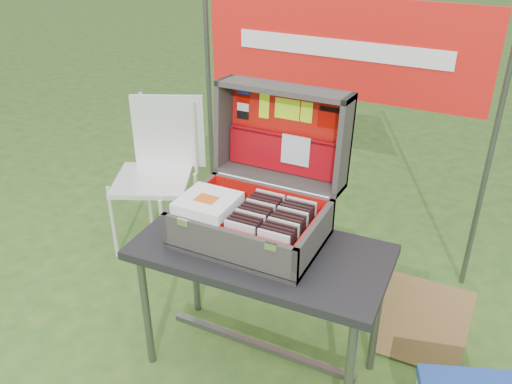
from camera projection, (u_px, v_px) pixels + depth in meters
The scene contains 90 objects.
ground at pixel (252, 359), 2.69m from camera, with size 80.00×80.00×0.00m, color #2D5A20.
table at pixel (260, 310), 2.50m from camera, with size 1.10×0.55×0.69m, color black, non-canonical shape.
table_top at pixel (261, 252), 2.34m from camera, with size 1.10×0.55×0.04m, color black.
table_leg_fl at pixel (146, 310), 2.53m from camera, with size 0.04×0.04×0.65m, color #59595B.
table_leg_fr at pixel (348, 383), 2.15m from camera, with size 0.04×0.04×0.65m, color #59595B.
table_leg_bl at pixel (195, 261), 2.87m from camera, with size 0.04×0.04×0.65m, color #59595B.
table_leg_br at pixel (377, 317), 2.49m from camera, with size 0.04×0.04×0.65m, color #59595B.
table_brace at pixel (260, 346), 2.61m from camera, with size 0.95×0.03×0.03m, color #59595B.
suitcase at pixel (256, 173), 2.30m from camera, with size 0.62×0.60×0.60m, color #56534E, non-canonical shape.
suitcase_base_bottom at pixel (250, 237), 2.39m from camera, with size 0.62×0.44×0.02m, color #56534E.
suitcase_base_wall_front at pixel (227, 248), 2.19m from camera, with size 0.62×0.02×0.17m, color #56534E.
suitcase_base_wall_back at pixel (270, 202), 2.52m from camera, with size 0.62×0.02×0.17m, color #56534E.
suitcase_base_wall_left at pixel (192, 208), 2.47m from camera, with size 0.02×0.44×0.17m, color #56534E.
suitcase_base_wall_right at pixel (314, 240), 2.24m from camera, with size 0.02×0.44×0.17m, color #56534E.
suitcase_liner_floor at pixel (250, 234), 2.38m from camera, with size 0.57×0.39×0.01m, color red.
suitcase_latch_left at pixel (183, 222), 2.23m from camera, with size 0.05×0.01×0.03m, color silver.
suitcase_latch_right at pixel (271, 247), 2.07m from camera, with size 0.05×0.01×0.03m, color silver.
suitcase_hinge at pixel (272, 185), 2.49m from camera, with size 0.02×0.02×0.56m, color silver.
suitcase_lid_back at pixel (288, 130), 2.53m from camera, with size 0.62×0.44×0.02m, color #56534E.
suitcase_lid_rim_far at pixel (284, 89), 2.38m from camera, with size 0.62×0.02×0.17m, color #56534E.
suitcase_lid_rim_near at pixel (279, 177), 2.56m from camera, with size 0.62×0.02×0.17m, color #56534E.
suitcase_lid_rim_left at pixel (225, 124), 2.58m from camera, with size 0.02×0.44×0.17m, color #56534E.
suitcase_lid_rim_right at pixel (344, 146), 2.35m from camera, with size 0.02×0.44×0.17m, color #56534E.
suitcase_lid_liner at pixel (286, 131), 2.52m from camera, with size 0.57×0.39×0.01m, color red.
suitcase_liner_wall_front at pixel (229, 243), 2.20m from camera, with size 0.57×0.01×0.14m, color red.
suitcase_liner_wall_back at pixel (269, 201), 2.50m from camera, with size 0.57×0.01×0.14m, color red.
suitcase_liner_wall_left at pixel (195, 206), 2.46m from camera, with size 0.01×0.39×0.14m, color red.
suitcase_liner_wall_right at pixel (311, 237), 2.24m from camera, with size 0.01×0.39×0.14m, color red.
suitcase_lid_pocket at pixel (284, 153), 2.54m from camera, with size 0.55×0.18×0.03m, color #9A070F.
suitcase_pocket_edge at pixel (284, 136), 2.50m from camera, with size 0.54×0.02×0.02m, color #9A070F.
suitcase_pocket_cd at pixel (296, 150), 2.49m from camera, with size 0.14×0.14×0.01m, color silver.
lid_sticker_cc_a at pixel (243, 90), 2.53m from camera, with size 0.06×0.04×0.00m, color #1933B2.
lid_sticker_cc_b at pixel (243, 99), 2.55m from camera, with size 0.06×0.04×0.00m, color #A10600.
lid_sticker_cc_c at pixel (243, 107), 2.56m from camera, with size 0.06×0.04×0.00m, color white.
lid_sticker_cc_d at pixel (243, 115), 2.58m from camera, with size 0.06×0.04×0.00m, color black.
lid_card_neon_tall at pixel (264, 105), 2.51m from camera, with size 0.05×0.12×0.00m, color #C5FE19.
lid_card_neon_main at pixel (287, 109), 2.47m from camera, with size 0.12×0.09×0.00m, color #C5FE19.
lid_card_neon_small at pixel (307, 112), 2.43m from camera, with size 0.06×0.09×0.00m, color #C5FE19.
lid_sticker_band at pixel (330, 116), 2.39m from camera, with size 0.11×0.11×0.00m, color #A10600.
lid_sticker_band_bar at pixel (331, 110), 2.37m from camera, with size 0.10×0.02×0.00m, color black.
cd_left_0 at pixel (240, 240), 2.19m from camera, with size 0.14×0.01×0.16m, color silver.
cd_left_1 at pixel (243, 237), 2.21m from camera, with size 0.14×0.01×0.16m, color black.
cd_left_2 at pixel (245, 234), 2.23m from camera, with size 0.14×0.01×0.16m, color black.
cd_left_3 at pixel (248, 231), 2.25m from camera, with size 0.14×0.01×0.16m, color black.
cd_left_4 at pixel (251, 229), 2.27m from camera, with size 0.14×0.01×0.16m, color silver.
cd_left_5 at pixel (253, 226), 2.29m from camera, with size 0.14×0.01×0.16m, color black.
cd_left_6 at pixel (256, 223), 2.31m from camera, with size 0.14×0.01×0.16m, color black.
cd_left_7 at pixel (258, 220), 2.33m from camera, with size 0.14×0.01×0.16m, color black.
cd_left_8 at pixel (261, 218), 2.35m from camera, with size 0.14×0.01×0.16m, color silver.
cd_left_9 at pixel (263, 215), 2.37m from camera, with size 0.14×0.01×0.16m, color black.
cd_left_10 at pixel (265, 213), 2.39m from camera, with size 0.14×0.01×0.16m, color black.
cd_left_11 at pixel (268, 210), 2.41m from camera, with size 0.14×0.01×0.16m, color black.
cd_left_12 at pixel (270, 208), 2.43m from camera, with size 0.14×0.01×0.16m, color silver.
cd_right_0 at pixel (273, 249), 2.14m from camera, with size 0.14×0.01×0.16m, color silver.
cd_right_1 at pixel (276, 246), 2.16m from camera, with size 0.14×0.01×0.16m, color black.
cd_right_2 at pixel (278, 243), 2.18m from camera, with size 0.14×0.01×0.16m, color black.
cd_right_3 at pixel (281, 240), 2.19m from camera, with size 0.14×0.01×0.16m, color black.
cd_right_4 at pixel (283, 237), 2.21m from camera, with size 0.14×0.01×0.16m, color silver.
cd_right_5 at pixel (286, 234), 2.23m from camera, with size 0.14×0.01×0.16m, color black.
cd_right_6 at pixel (288, 231), 2.25m from camera, with size 0.14×0.01×0.16m, color black.
cd_right_7 at pixel (290, 229), 2.27m from camera, with size 0.14×0.01×0.16m, color black.
cd_right_8 at pixel (292, 226), 2.29m from camera, with size 0.14×0.01×0.16m, color silver.
cd_right_9 at pixel (295, 223), 2.31m from camera, with size 0.14×0.01×0.16m, color black.
cd_right_10 at pixel (297, 220), 2.33m from camera, with size 0.14×0.01×0.16m, color black.
cd_right_11 at pixel (299, 218), 2.35m from camera, with size 0.14×0.01×0.16m, color black.
cd_right_12 at pixel (301, 215), 2.37m from camera, with size 0.14×0.01×0.16m, color silver.
songbook_0 at pixel (208, 207), 2.31m from camera, with size 0.23×0.23×0.01m, color white.
songbook_1 at pixel (208, 206), 2.31m from camera, with size 0.23×0.23×0.01m, color white.
songbook_2 at pixel (208, 205), 2.31m from camera, with size 0.23×0.23×0.01m, color white.
songbook_3 at pixel (208, 204), 2.31m from camera, with size 0.23×0.23×0.01m, color white.
songbook_4 at pixel (208, 203), 2.30m from camera, with size 0.23×0.23×0.01m, color white.
songbook_5 at pixel (208, 202), 2.30m from camera, with size 0.23×0.23×0.01m, color white.
songbook_6 at pixel (208, 201), 2.30m from camera, with size 0.23×0.23×0.01m, color white.
songbook_7 at pixel (208, 200), 2.30m from camera, with size 0.23×0.23×0.01m, color white.
songbook_8 at pixel (208, 199), 2.29m from camera, with size 0.23×0.23×0.01m, color white.
songbook_graphic at pixel (206, 199), 2.28m from camera, with size 0.09×0.07×0.00m, color #D85919.
chair at pixel (152, 182), 3.31m from camera, with size 0.44×0.49×0.98m, color silver, non-canonical shape.
chair_seat at pixel (152, 180), 3.31m from camera, with size 0.44×0.44×0.03m, color silver.
chair_backrest at pixel (169, 131), 3.36m from camera, with size 0.44×0.03×0.47m, color silver.
chair_leg_fl at pixel (113, 222), 3.35m from camera, with size 0.02×0.02×0.50m, color silver.
chair_leg_fr at pixel (163, 237), 3.20m from camera, with size 0.02×0.02×0.50m, color silver.
chair_leg_bl at pixel (149, 196), 3.65m from camera, with size 0.02×0.02×0.50m, color silver.
chair_leg_br at pixel (197, 208), 3.50m from camera, with size 0.02×0.02×0.50m, color silver.
chair_upright_left at pixel (144, 128), 3.43m from camera, with size 0.02×0.02×0.47m, color silver.
chair_upright_right at pixel (195, 138), 3.29m from camera, with size 0.02×0.02×0.47m, color silver.
cardboard_box at pixel (424, 324), 2.61m from camera, with size 0.40×0.06×0.42m, color #A06D40.
banner_post_left at pixel (210, 104), 3.48m from camera, with size 0.03×0.03×1.70m, color #59595B.
banner_post_right at pixel (491, 152), 2.82m from camera, with size 0.03×0.03×1.70m, color #59595B.
banner at pixel (341, 48), 2.93m from camera, with size 1.60×0.01×0.55m, color red.
banner_text at pixel (340, 49), 2.92m from camera, with size 1.20×0.00×0.10m, color white.
Camera 1 is at (0.88, -1.76, 2.02)m, focal length 38.00 mm.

